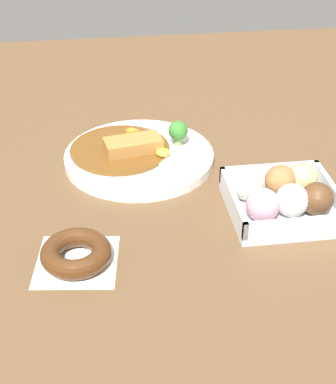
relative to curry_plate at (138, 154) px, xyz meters
The scene contains 4 objects.
ground_plane 0.09m from the curry_plate, 130.08° to the left, with size 1.60×1.60×0.00m, color brown.
curry_plate is the anchor object (origin of this frame).
donut_box 0.29m from the curry_plate, 138.49° to the left, with size 0.17×0.17×0.07m.
chocolate_ring_donut 0.30m from the curry_plate, 67.47° to the left, with size 0.13×0.13×0.03m.
Camera 1 is at (0.13, 0.84, 0.54)m, focal length 52.49 mm.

